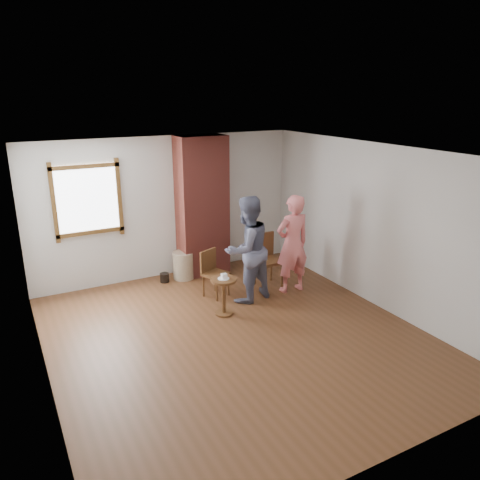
# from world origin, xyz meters

# --- Properties ---
(ground) EXTENTS (5.50, 5.50, 0.00)m
(ground) POSITION_xyz_m (0.00, 0.00, 0.00)
(ground) COLOR brown
(ground) RESTS_ON ground
(room_shell) EXTENTS (5.04, 5.52, 2.62)m
(room_shell) POSITION_xyz_m (-0.06, 0.61, 1.81)
(room_shell) COLOR silver
(room_shell) RESTS_ON ground
(brick_chimney) EXTENTS (0.90, 0.50, 2.60)m
(brick_chimney) POSITION_xyz_m (0.60, 2.50, 1.30)
(brick_chimney) COLOR #983F35
(brick_chimney) RESTS_ON ground
(stoneware_crock) EXTENTS (0.43, 0.43, 0.51)m
(stoneware_crock) POSITION_xyz_m (0.15, 2.40, 0.26)
(stoneware_crock) COLOR #C1AF8B
(stoneware_crock) RESTS_ON ground
(dark_pot) EXTENTS (0.20, 0.20, 0.17)m
(dark_pot) POSITION_xyz_m (-0.23, 2.39, 0.08)
(dark_pot) COLOR black
(dark_pot) RESTS_ON ground
(dining_chair_left) EXTENTS (0.49, 0.49, 0.80)m
(dining_chair_left) POSITION_xyz_m (0.31, 1.46, 0.45)
(dining_chair_left) COLOR brown
(dining_chair_left) RESTS_ON ground
(dining_chair_right) EXTENTS (0.45, 0.45, 0.94)m
(dining_chair_right) POSITION_xyz_m (1.36, 1.43, 0.53)
(dining_chair_right) COLOR brown
(dining_chair_right) RESTS_ON ground
(side_table) EXTENTS (0.40, 0.40, 0.60)m
(side_table) POSITION_xyz_m (0.15, 0.72, 0.40)
(side_table) COLOR brown
(side_table) RESTS_ON ground
(cake_plate) EXTENTS (0.18, 0.18, 0.01)m
(cake_plate) POSITION_xyz_m (0.15, 0.72, 0.60)
(cake_plate) COLOR white
(cake_plate) RESTS_ON side_table
(cake_slice) EXTENTS (0.08, 0.07, 0.06)m
(cake_slice) POSITION_xyz_m (0.16, 0.72, 0.64)
(cake_slice) COLOR white
(cake_slice) RESTS_ON cake_plate
(man) EXTENTS (1.00, 0.86, 1.77)m
(man) POSITION_xyz_m (0.74, 1.02, 0.89)
(man) COLOR #16193C
(man) RESTS_ON ground
(person_pink) EXTENTS (0.63, 0.42, 1.72)m
(person_pink) POSITION_xyz_m (1.60, 0.98, 0.86)
(person_pink) COLOR #FF7F80
(person_pink) RESTS_ON ground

